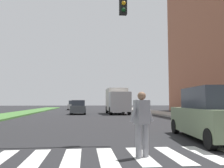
% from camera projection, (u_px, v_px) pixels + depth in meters
% --- Properties ---
extents(ground_plane, '(140.00, 140.00, 0.00)m').
position_uv_depth(ground_plane, '(90.00, 114.00, 27.75)').
color(ground_plane, '#262628').
extents(crosswalk, '(7.65, 2.20, 0.01)m').
position_uv_depth(crosswalk, '(107.00, 157.00, 6.09)').
color(crosswalk, silver).
rests_on(crosswalk, ground_plane).
extents(median_strip, '(3.28, 64.00, 0.15)m').
position_uv_depth(median_strip, '(12.00, 115.00, 24.84)').
color(median_strip, '#477A38').
rests_on(median_strip, ground_plane).
extents(sidewalk_right, '(3.00, 64.00, 0.15)m').
position_uv_depth(sidewalk_right, '(167.00, 114.00, 26.76)').
color(sidewalk_right, '#9E9991').
rests_on(sidewalk_right, ground_plane).
extents(pedestrian_performer, '(0.71, 0.39, 1.69)m').
position_uv_depth(pedestrian_performer, '(142.00, 121.00, 6.07)').
color(pedestrian_performer, gray).
rests_on(pedestrian_performer, ground_plane).
extents(suv_crossing, '(2.39, 4.77, 1.97)m').
position_uv_depth(suv_crossing, '(212.00, 115.00, 8.79)').
color(suv_crossing, gray).
rests_on(suv_crossing, ground_plane).
extents(sedan_midblock, '(1.78, 4.06, 1.64)m').
position_uv_depth(sedan_midblock, '(78.00, 108.00, 27.56)').
color(sedan_midblock, '#474C51').
rests_on(sedan_midblock, ground_plane).
extents(sedan_distant, '(2.04, 4.66, 1.70)m').
position_uv_depth(sedan_distant, '(74.00, 105.00, 43.23)').
color(sedan_distant, '#B7B7BC').
rests_on(sedan_distant, ground_plane).
extents(truck_box_delivery, '(2.40, 6.20, 3.10)m').
position_uv_depth(truck_box_delivery, '(117.00, 100.00, 28.39)').
color(truck_box_delivery, '#B7B7BC').
rests_on(truck_box_delivery, ground_plane).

